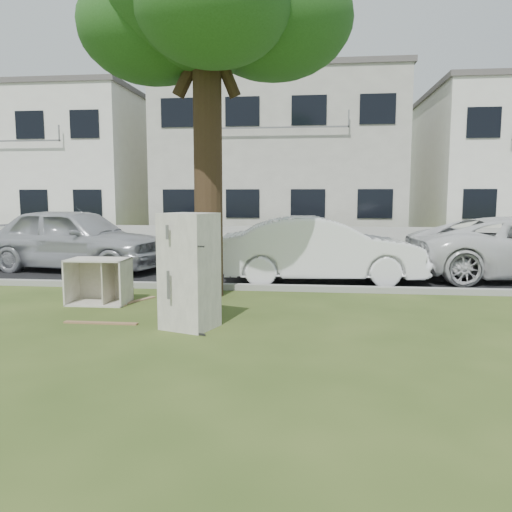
# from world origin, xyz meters

# --- Properties ---
(ground) EXTENTS (120.00, 120.00, 0.00)m
(ground) POSITION_xyz_m (0.00, 0.00, 0.00)
(ground) COLOR #334819
(road) EXTENTS (120.00, 7.00, 0.01)m
(road) POSITION_xyz_m (0.00, 6.00, 0.01)
(road) COLOR black
(road) RESTS_ON ground
(kerb_near) EXTENTS (120.00, 0.18, 0.12)m
(kerb_near) POSITION_xyz_m (0.00, 2.45, 0.00)
(kerb_near) COLOR gray
(kerb_near) RESTS_ON ground
(kerb_far) EXTENTS (120.00, 0.18, 0.12)m
(kerb_far) POSITION_xyz_m (0.00, 9.55, 0.00)
(kerb_far) COLOR gray
(kerb_far) RESTS_ON ground
(sidewalk) EXTENTS (120.00, 2.80, 0.01)m
(sidewalk) POSITION_xyz_m (0.00, 11.00, 0.01)
(sidewalk) COLOR gray
(sidewalk) RESTS_ON ground
(low_wall) EXTENTS (120.00, 0.15, 0.70)m
(low_wall) POSITION_xyz_m (0.00, 12.60, 0.35)
(low_wall) COLOR gray
(low_wall) RESTS_ON ground
(townhouse_left) EXTENTS (10.20, 8.16, 7.04)m
(townhouse_left) POSITION_xyz_m (-12.00, 17.50, 3.52)
(townhouse_left) COLOR white
(townhouse_left) RESTS_ON ground
(townhouse_center) EXTENTS (11.22, 8.16, 7.44)m
(townhouse_center) POSITION_xyz_m (0.00, 17.50, 3.72)
(townhouse_center) COLOR beige
(townhouse_center) RESTS_ON ground
(fridge) EXTENTS (0.87, 0.84, 1.68)m
(fridge) POSITION_xyz_m (-0.20, -0.55, 0.84)
(fridge) COLOR beige
(fridge) RESTS_ON ground
(cabinet) EXTENTS (1.05, 0.66, 0.81)m
(cabinet) POSITION_xyz_m (-2.22, 0.87, 0.41)
(cabinet) COLOR beige
(cabinet) RESTS_ON ground
(plank_a) EXTENTS (1.15, 0.09, 0.02)m
(plank_a) POSITION_xyz_m (-1.60, -0.50, 0.01)
(plank_a) COLOR #8E6644
(plank_a) RESTS_ON ground
(plank_b) EXTENTS (0.78, 0.37, 0.02)m
(plank_b) POSITION_xyz_m (-2.05, 0.86, 0.01)
(plank_b) COLOR tan
(plank_b) RESTS_ON ground
(plank_c) EXTENTS (0.45, 0.76, 0.02)m
(plank_c) POSITION_xyz_m (-1.60, 1.14, 0.01)
(plank_c) COLOR #9F7858
(plank_c) RESTS_ON ground
(car_center) EXTENTS (4.57, 1.96, 1.46)m
(car_center) POSITION_xyz_m (1.77, 3.55, 0.73)
(car_center) COLOR white
(car_center) RESTS_ON ground
(car_left) EXTENTS (5.07, 2.68, 1.64)m
(car_left) POSITION_xyz_m (-4.51, 4.67, 0.82)
(car_left) COLOR #B1B2B8
(car_left) RESTS_ON ground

